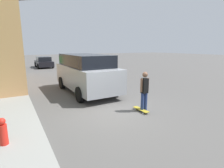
{
  "coord_description": "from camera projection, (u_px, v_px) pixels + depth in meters",
  "views": [
    {
      "loc": [
        -3.38,
        -5.91,
        2.55
      ],
      "look_at": [
        0.57,
        0.83,
        0.9
      ],
      "focal_mm": 28.0,
      "sensor_mm": 36.0,
      "label": 1
    }
  ],
  "objects": [
    {
      "name": "car_down_street",
      "position": [
        44.0,
        62.0,
        22.31
      ],
      "size": [
        1.89,
        4.1,
        1.37
      ],
      "color": "black",
      "rests_on": "ground_plane"
    },
    {
      "name": "fire_hydrant",
      "position": [
        3.0,
        132.0,
        4.42
      ],
      "size": [
        0.2,
        0.2,
        0.72
      ],
      "color": "red",
      "rests_on": "sidewalk"
    },
    {
      "name": "skateboard",
      "position": [
        141.0,
        110.0,
        7.04
      ],
      "size": [
        0.22,
        0.82,
        0.1
      ],
      "color": "#A89323",
      "rests_on": "ground_plane"
    },
    {
      "name": "suv_parked",
      "position": [
        86.0,
        72.0,
        9.91
      ],
      "size": [
        2.19,
        5.18,
        2.15
      ],
      "color": "gray",
      "rests_on": "ground_plane"
    },
    {
      "name": "skateboarder",
      "position": [
        144.0,
        90.0,
        6.9
      ],
      "size": [
        0.41,
        0.21,
        1.61
      ],
      "color": "navy",
      "rests_on": "ground_plane"
    },
    {
      "name": "sidewalk",
      "position": [
        9.0,
        90.0,
        10.46
      ],
      "size": [
        1.8,
        80.0,
        0.1
      ],
      "color": "gray",
      "rests_on": "ground_plane"
    },
    {
      "name": "ground_plane",
      "position": [
        110.0,
        110.0,
        7.18
      ],
      "size": [
        120.0,
        120.0,
        0.0
      ],
      "primitive_type": "plane",
      "color": "#54514F"
    }
  ]
}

